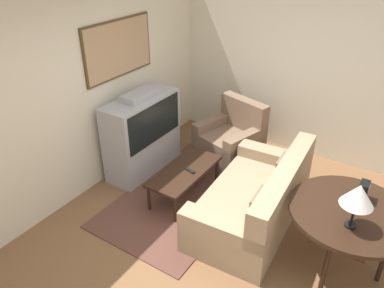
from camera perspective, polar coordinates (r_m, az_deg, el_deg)
ground_plane at (r=4.47m, az=4.28°, el=-15.43°), size 12.00×12.00×0.00m
wall_back at (r=4.89m, az=-17.47°, el=6.72°), size 12.00×0.10×2.70m
wall_right at (r=5.91m, az=17.56°, el=10.56°), size 0.06×12.00×2.70m
area_rug at (r=5.17m, az=-1.03°, el=-7.84°), size 2.44×1.46×0.01m
tv at (r=5.49m, az=-7.51°, el=1.55°), size 1.22×0.49×1.24m
couch at (r=4.67m, az=9.67°, el=-8.55°), size 1.92×1.09×0.88m
armchair at (r=5.87m, az=5.90°, el=0.53°), size 1.01×1.03×0.92m
coffee_table at (r=4.97m, az=-1.12°, el=-4.35°), size 1.14×0.50×0.42m
console_table at (r=4.13m, az=23.06°, el=-10.00°), size 1.23×1.23×0.75m
table_lamp at (r=3.69m, az=24.01°, el=-7.19°), size 0.30×0.30×0.47m
mantel_clock at (r=4.23m, az=24.64°, el=-6.55°), size 0.16×0.10×0.21m
remote at (r=4.92m, az=-0.33°, el=-4.06°), size 0.08×0.17×0.02m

